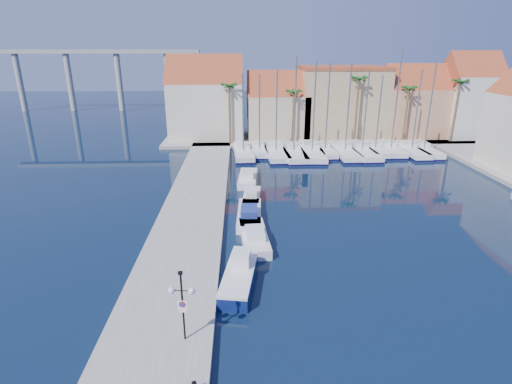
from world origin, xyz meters
TOP-DOWN VIEW (x-y plane):
  - ground at (0.00, 0.00)m, footprint 260.00×260.00m
  - quay_west at (-9.00, 13.50)m, footprint 6.00×77.00m
  - shore_north at (10.00, 48.00)m, footprint 54.00×16.00m
  - lamp_post at (-7.46, -3.66)m, footprint 1.38×0.49m
  - fishing_boat at (-4.61, 2.08)m, footprint 2.71×5.87m
  - motorboat_west_0 at (-3.39, 8.18)m, footprint 2.49×6.54m
  - motorboat_west_1 at (-3.68, 12.78)m, footprint 2.42×6.72m
  - motorboat_west_2 at (-3.32, 17.33)m, footprint 2.08×5.26m
  - motorboat_west_3 at (-3.59, 23.66)m, footprint 2.50×6.47m
  - sailboat_0 at (-4.00, 35.97)m, footprint 3.21×10.24m
  - sailboat_1 at (-1.61, 37.05)m, footprint 2.28×8.23m
  - sailboat_2 at (0.70, 36.01)m, footprint 3.72×11.59m
  - sailboat_3 at (3.24, 35.48)m, footprint 3.33×11.35m
  - sailboat_4 at (6.04, 35.86)m, footprint 3.87×12.18m
  - sailboat_5 at (8.00, 36.28)m, footprint 2.64×8.23m
  - sailboat_6 at (10.87, 35.95)m, footprint 2.97×10.99m
  - sailboat_7 at (13.38, 36.00)m, footprint 3.41×11.39m
  - sailboat_8 at (15.56, 36.49)m, footprint 2.34×8.59m
  - sailboat_9 at (18.04, 36.80)m, footprint 2.64×9.09m
  - sailboat_10 at (20.82, 36.08)m, footprint 2.84×9.92m
  - sailboat_11 at (22.75, 36.22)m, footprint 2.64×9.60m
  - building_0 at (-10.00, 47.00)m, footprint 12.30×9.00m
  - building_1 at (2.00, 47.00)m, footprint 10.30×8.00m
  - building_2 at (13.00, 48.00)m, footprint 14.20×10.20m
  - building_3 at (25.00, 47.00)m, footprint 10.30×8.00m
  - building_4 at (34.00, 46.00)m, footprint 8.30×8.00m
  - palm_0 at (-6.00, 42.00)m, footprint 2.60×2.60m
  - palm_1 at (4.00, 42.00)m, footprint 2.60×2.60m
  - palm_2 at (14.00, 42.00)m, footprint 2.60×2.60m
  - palm_3 at (22.00, 42.00)m, footprint 2.60×2.60m
  - palm_4 at (30.00, 42.00)m, footprint 2.60×2.60m
  - viaduct at (-39.07, 82.00)m, footprint 48.00×2.20m

SIDE VIEW (x-z plane):
  - ground at x=0.00m, z-range 0.00..0.00m
  - quay_west at x=-9.00m, z-range 0.00..0.50m
  - shore_north at x=10.00m, z-range 0.00..0.50m
  - motorboat_west_0 at x=-3.39m, z-range -0.19..1.21m
  - motorboat_west_1 at x=-3.68m, z-range -0.19..1.21m
  - motorboat_west_2 at x=-3.32m, z-range -0.19..1.21m
  - motorboat_west_3 at x=-3.59m, z-range -0.19..1.21m
  - sailboat_7 at x=13.38m, z-range -5.34..6.46m
  - sailboat_2 at x=0.70m, z-range -5.45..6.57m
  - sailboat_4 at x=6.04m, z-range -6.01..7.14m
  - sailboat_0 at x=-4.00m, z-range -5.21..6.36m
  - sailboat_6 at x=10.87m, z-range -5.83..6.98m
  - sailboat_10 at x=20.82m, z-range -5.47..6.64m
  - sailboat_3 at x=3.24m, z-range -6.31..7.48m
  - sailboat_8 at x=15.56m, z-range -5.04..6.22m
  - sailboat_11 at x=22.75m, z-range -5.88..7.07m
  - sailboat_1 at x=-1.61m, z-range -5.08..6.28m
  - sailboat_5 at x=8.00m, z-range -5.86..7.12m
  - sailboat_9 at x=18.04m, z-range -6.76..8.05m
  - fishing_boat at x=-4.61m, z-range -0.33..1.65m
  - lamp_post at x=-7.46m, z-range 1.14..5.21m
  - building_1 at x=2.00m, z-range -0.20..10.80m
  - building_3 at x=25.00m, z-range -0.14..11.86m
  - building_2 at x=13.00m, z-range 0.51..12.01m
  - building_0 at x=-10.00m, z-range -0.23..13.27m
  - building_4 at x=34.00m, z-range -0.03..13.97m
  - palm_1 at x=4.00m, z-range 3.56..12.71m
  - palm_3 at x=22.00m, z-range 3.78..13.43m
  - palm_0 at x=-6.00m, z-range 4.00..14.15m
  - palm_4 at x=30.00m, z-range 4.22..14.87m
  - palm_2 at x=14.00m, z-range 4.44..15.59m
  - viaduct at x=-39.07m, z-range 3.02..17.47m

